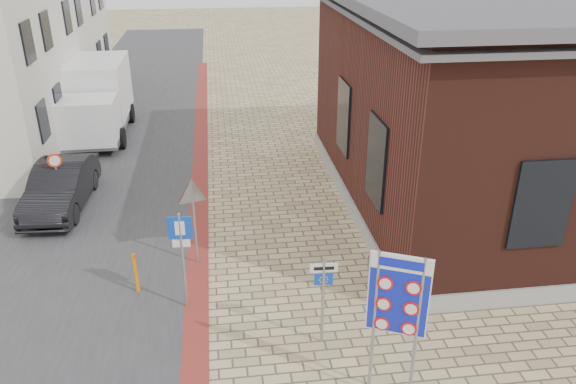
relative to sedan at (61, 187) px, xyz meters
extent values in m
plane|color=tan|center=(6.50, -8.13, -0.75)|extent=(120.00, 120.00, 0.00)
cube|color=#38383A|center=(1.00, 6.87, -0.74)|extent=(7.00, 60.00, 0.02)
cube|color=maroon|center=(4.50, 1.87, -0.73)|extent=(0.60, 40.00, 0.02)
cube|color=gray|center=(15.50, -1.13, -0.50)|extent=(12.15, 12.15, 0.50)
cube|color=#421C15|center=(15.50, -1.13, 2.75)|extent=(12.00, 12.00, 6.00)
cube|color=#4F4F54|center=(15.50, -1.13, 5.50)|extent=(12.70, 12.70, 0.15)
cube|color=black|center=(9.48, -4.13, 2.05)|extent=(0.12, 1.60, 2.40)
cube|color=black|center=(9.48, -0.13, 2.05)|extent=(0.12, 1.60, 2.40)
cube|color=black|center=(12.50, -7.15, 2.05)|extent=(1.40, 0.12, 2.20)
cube|color=black|center=(-0.98, 2.67, 1.45)|extent=(0.10, 1.10, 1.40)
cube|color=black|center=(-0.98, 5.07, 1.45)|extent=(0.10, 1.10, 1.40)
cube|color=black|center=(-0.98, 2.67, 4.25)|extent=(0.10, 1.10, 1.40)
cube|color=black|center=(-0.98, 5.07, 4.25)|extent=(0.10, 1.10, 1.40)
cube|color=black|center=(-0.98, 8.67, 1.45)|extent=(0.10, 1.10, 1.40)
cube|color=black|center=(-0.98, 11.07, 1.45)|extent=(0.10, 1.10, 1.40)
cube|color=black|center=(-0.98, 8.67, 4.25)|extent=(0.10, 1.10, 1.40)
cube|color=black|center=(-0.98, 11.07, 4.25)|extent=(0.10, 1.10, 1.40)
cube|color=silver|center=(-4.50, 15.87, 3.25)|extent=(7.00, 6.00, 8.00)
cube|color=black|center=(-0.98, 14.67, 1.45)|extent=(0.10, 1.10, 1.40)
cube|color=black|center=(-0.98, 17.07, 1.45)|extent=(0.10, 1.10, 1.40)
cube|color=black|center=(-0.98, 14.67, 4.25)|extent=(0.10, 1.10, 1.40)
torus|color=slate|center=(9.15, -6.53, -0.47)|extent=(0.04, 0.60, 0.60)
torus|color=slate|center=(9.15, -6.23, -0.47)|extent=(0.04, 0.60, 0.60)
torus|color=slate|center=(9.15, -5.93, -0.47)|extent=(0.04, 0.60, 0.60)
torus|color=slate|center=(9.15, -5.63, -0.47)|extent=(0.04, 0.60, 0.60)
torus|color=slate|center=(9.15, -5.33, -0.47)|extent=(0.04, 0.60, 0.60)
cube|color=slate|center=(9.15, -5.93, -0.73)|extent=(0.08, 1.60, 0.04)
imported|color=black|center=(0.00, 0.00, 0.00)|extent=(1.79, 4.61, 1.50)
cube|color=slate|center=(0.00, 7.23, -0.24)|extent=(2.44, 6.11, 0.28)
cube|color=white|center=(0.03, 5.09, 0.66)|extent=(2.39, 1.94, 1.80)
cube|color=black|center=(0.04, 4.25, 0.99)|extent=(2.14, 0.11, 0.90)
cube|color=white|center=(-0.01, 8.24, 1.22)|extent=(2.53, 4.08, 2.48)
cylinder|color=black|center=(-1.16, 5.41, -0.30)|extent=(0.29, 0.90, 0.90)
cylinder|color=black|center=(1.20, 5.44, -0.30)|extent=(0.29, 0.90, 0.90)
cylinder|color=black|center=(-1.20, 9.01, -0.30)|extent=(0.29, 0.90, 0.90)
cylinder|color=black|center=(1.16, 9.04, -0.30)|extent=(0.29, 0.90, 0.90)
cylinder|color=gray|center=(8.00, -9.46, 0.90)|extent=(0.07, 0.07, 3.30)
cylinder|color=gray|center=(8.72, -9.79, 0.90)|extent=(0.07, 0.07, 3.30)
cube|color=white|center=(8.36, -9.63, 1.70)|extent=(1.04, 0.51, 1.70)
cube|color=#101FC3|center=(8.36, -9.63, 1.70)|extent=(1.00, 0.50, 1.65)
cube|color=white|center=(8.36, -9.63, 2.38)|extent=(1.01, 0.50, 0.32)
cylinder|color=gray|center=(7.34, -7.83, 0.35)|extent=(0.07, 0.07, 2.21)
cube|color=silver|center=(7.34, -7.83, 1.22)|extent=(0.60, 0.07, 0.21)
cube|color=#0F38B7|center=(7.34, -7.83, 0.93)|extent=(0.40, 0.06, 0.27)
cylinder|color=gray|center=(4.27, -6.13, 0.55)|extent=(0.07, 0.07, 2.59)
cube|color=#0E40B0|center=(4.27, -6.13, 1.48)|extent=(0.57, 0.07, 0.57)
cube|color=white|center=(4.27, -6.13, 1.07)|extent=(0.42, 0.06, 0.19)
cylinder|color=gray|center=(4.50, -4.12, 0.47)|extent=(0.07, 0.07, 2.45)
cylinder|color=gray|center=(0.00, -0.13, 0.23)|extent=(0.07, 0.07, 1.96)
cylinder|color=red|center=(0.00, -0.13, 0.99)|extent=(0.45, 0.17, 0.46)
cylinder|color=orange|center=(3.00, -5.33, -0.18)|extent=(0.12, 0.12, 1.13)
camera|label=1|loc=(5.26, -17.72, 7.74)|focal=35.00mm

